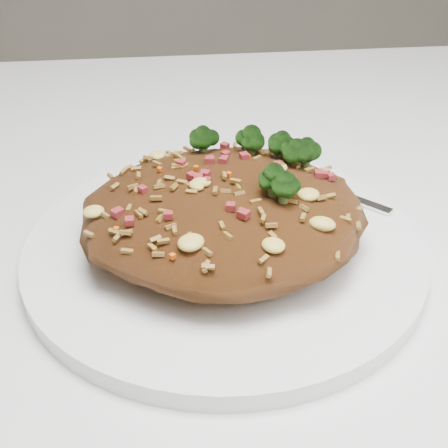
{
  "coord_description": "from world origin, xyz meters",
  "views": [
    {
      "loc": [
        0.0,
        -0.42,
        1.02
      ],
      "look_at": [
        0.04,
        -0.06,
        0.78
      ],
      "focal_mm": 50.0,
      "sensor_mm": 36.0,
      "label": 1
    }
  ],
  "objects_px": {
    "dining_table": "(169,305)",
    "fork": "(310,183)",
    "plate": "(224,249)",
    "fried_rice": "(226,203)"
  },
  "relations": [
    {
      "from": "dining_table",
      "to": "fork",
      "type": "relative_size",
      "value": 9.56
    },
    {
      "from": "dining_table",
      "to": "fried_rice",
      "type": "height_order",
      "value": "fried_rice"
    },
    {
      "from": "fried_rice",
      "to": "plate",
      "type": "bearing_deg",
      "value": -143.6
    },
    {
      "from": "plate",
      "to": "fork",
      "type": "height_order",
      "value": "fork"
    },
    {
      "from": "dining_table",
      "to": "fried_rice",
      "type": "bearing_deg",
      "value": -52.1
    },
    {
      "from": "fried_rice",
      "to": "fork",
      "type": "height_order",
      "value": "fried_rice"
    },
    {
      "from": "plate",
      "to": "fried_rice",
      "type": "height_order",
      "value": "fried_rice"
    },
    {
      "from": "plate",
      "to": "dining_table",
      "type": "bearing_deg",
      "value": 126.68
    },
    {
      "from": "fried_rice",
      "to": "dining_table",
      "type": "bearing_deg",
      "value": 127.9
    },
    {
      "from": "dining_table",
      "to": "fork",
      "type": "bearing_deg",
      "value": 7.71
    }
  ]
}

